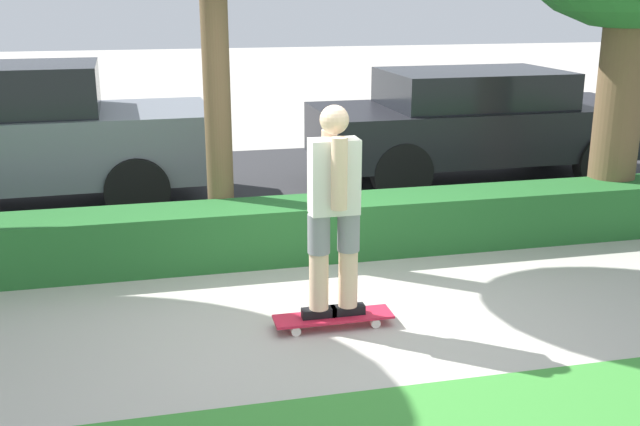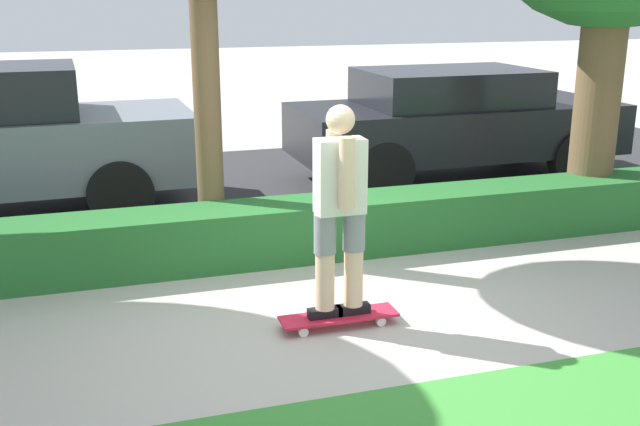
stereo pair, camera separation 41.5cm
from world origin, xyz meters
TOP-DOWN VIEW (x-y plane):
  - ground_plane at (0.00, 0.00)m, footprint 60.00×60.00m
  - street_asphalt at (0.00, 4.20)m, footprint 16.16×5.00m
  - hedge_row at (0.00, 1.60)m, footprint 16.16×0.60m
  - skateboard at (-0.07, -0.01)m, footprint 0.90×0.24m
  - skater_person at (-0.07, -0.01)m, footprint 0.48×0.41m
  - parked_car_front at (-2.96, 3.93)m, footprint 4.67×1.85m
  - parked_car_middle at (2.91, 4.00)m, footprint 4.38×1.82m

SIDE VIEW (x-z plane):
  - ground_plane at x=0.00m, z-range 0.00..0.00m
  - street_asphalt at x=0.00m, z-range 0.00..0.01m
  - skateboard at x=-0.07m, z-range 0.03..0.12m
  - hedge_row at x=0.00m, z-range 0.00..0.54m
  - parked_car_middle at x=2.91m, z-range 0.06..1.54m
  - parked_car_front at x=-2.96m, z-range 0.04..1.72m
  - skater_person at x=-0.07m, z-range 0.14..1.74m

